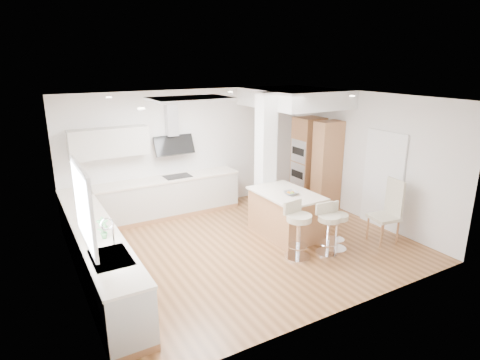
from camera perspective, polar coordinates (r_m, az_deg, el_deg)
ground at (r=7.84m, az=0.82°, el=-9.25°), size 6.00×6.00×0.00m
ceiling at (r=7.84m, az=0.82°, el=-9.25°), size 6.00×5.00×0.02m
wall_back at (r=9.51m, az=-6.86°, el=4.26°), size 6.00×0.04×2.80m
wall_left at (r=6.42m, az=-22.87°, el=-3.13°), size 0.04×5.00×2.80m
wall_right at (r=9.19m, az=17.21°, el=3.18°), size 0.04×5.00×2.80m
skylight at (r=7.26m, az=-7.05°, el=11.35°), size 4.10×2.10×0.06m
window_left at (r=5.48m, az=-21.48°, el=-3.01°), size 0.06×1.28×1.07m
doorway_right at (r=8.89m, az=19.66°, el=-0.17°), size 0.05×1.00×2.10m
counter_left at (r=7.02m, az=-19.80°, el=-9.44°), size 0.63×4.50×1.35m
counter_back at (r=9.13m, az=-11.30°, el=-1.06°), size 3.62×0.63×2.50m
pillar at (r=8.66m, az=3.65°, el=3.10°), size 0.35×0.35×2.80m
soffit at (r=9.43m, az=7.70°, el=11.51°), size 1.78×2.20×0.40m
oven_column at (r=9.91m, az=10.61°, el=2.52°), size 0.63×1.21×2.10m
peninsula at (r=8.18m, az=6.47°, el=-4.75°), size 1.01×1.50×0.97m
bar_stool_a at (r=7.23m, az=8.22°, el=-6.64°), size 0.53×0.53×1.05m
bar_stool_b at (r=7.50m, az=12.40°, el=-6.46°), size 0.45×0.45×0.95m
bar_stool_c at (r=7.71m, az=13.54°, el=-6.12°), size 0.47×0.47×0.90m
dining_chair at (r=8.29m, az=20.45°, el=-3.87°), size 0.55×0.55×1.25m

